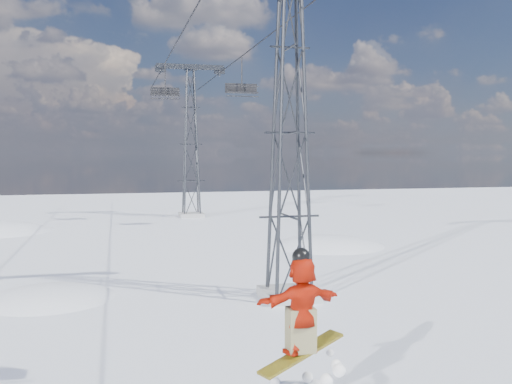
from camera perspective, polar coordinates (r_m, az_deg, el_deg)
lift_tower_near at (r=18.72m, az=3.39°, el=5.84°), size 5.20×1.80×11.43m
lift_tower_far at (r=43.23m, az=-6.53°, el=4.73°), size 5.20×1.80×11.43m
haul_cables at (r=30.49m, az=-3.23°, el=15.29°), size 4.46×51.00×0.06m
lift_chair_mid at (r=36.17m, az=-1.45°, el=10.25°), size 2.04×0.59×2.53m
lift_chair_far at (r=39.45m, az=-9.07°, el=9.81°), size 1.95×0.56×2.41m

